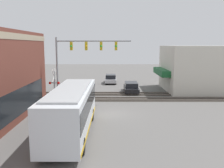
{
  "coord_description": "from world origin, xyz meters",
  "views": [
    {
      "loc": [
        -22.57,
        -0.11,
        6.3
      ],
      "look_at": [
        3.09,
        -0.05,
        2.28
      ],
      "focal_mm": 40.0,
      "sensor_mm": 36.0,
      "label": 1
    }
  ],
  "objects_px": {
    "city_bus": "(72,109)",
    "crossing_signal": "(54,83)",
    "parked_car_silver": "(111,79)",
    "parked_car_black": "(131,87)"
  },
  "relations": [
    {
      "from": "parked_car_silver",
      "to": "crossing_signal",
      "type": "bearing_deg",
      "value": 158.37
    },
    {
      "from": "city_bus",
      "to": "crossing_signal",
      "type": "relative_size",
      "value": 2.8
    },
    {
      "from": "crossing_signal",
      "to": "parked_car_silver",
      "type": "distance_m",
      "value": 16.11
    },
    {
      "from": "city_bus",
      "to": "crossing_signal",
      "type": "distance_m",
      "value": 9.64
    },
    {
      "from": "crossing_signal",
      "to": "parked_car_black",
      "type": "height_order",
      "value": "crossing_signal"
    },
    {
      "from": "city_bus",
      "to": "crossing_signal",
      "type": "bearing_deg",
      "value": 20.11
    },
    {
      "from": "crossing_signal",
      "to": "parked_car_silver",
      "type": "relative_size",
      "value": 0.85
    },
    {
      "from": "city_bus",
      "to": "crossing_signal",
      "type": "xyz_separation_m",
      "value": [
        9.04,
        3.31,
        0.46
      ]
    },
    {
      "from": "city_bus",
      "to": "parked_car_silver",
      "type": "relative_size",
      "value": 2.38
    },
    {
      "from": "city_bus",
      "to": "parked_car_black",
      "type": "xyz_separation_m",
      "value": [
        15.79,
        -5.4,
        -1.18
      ]
    }
  ]
}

